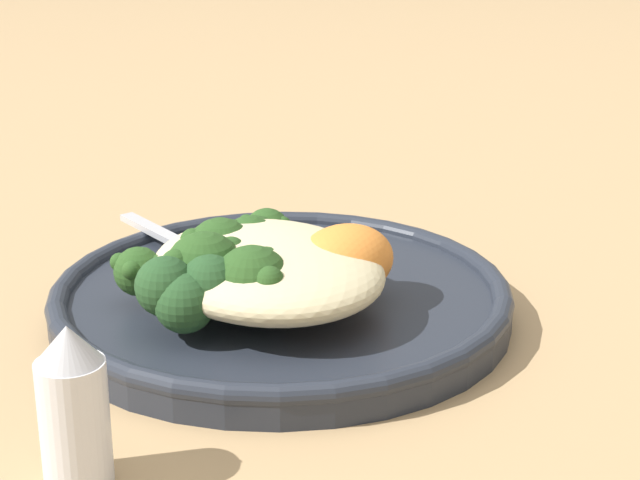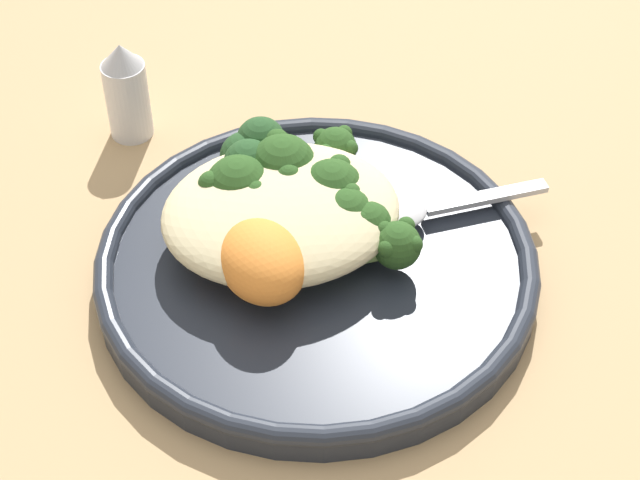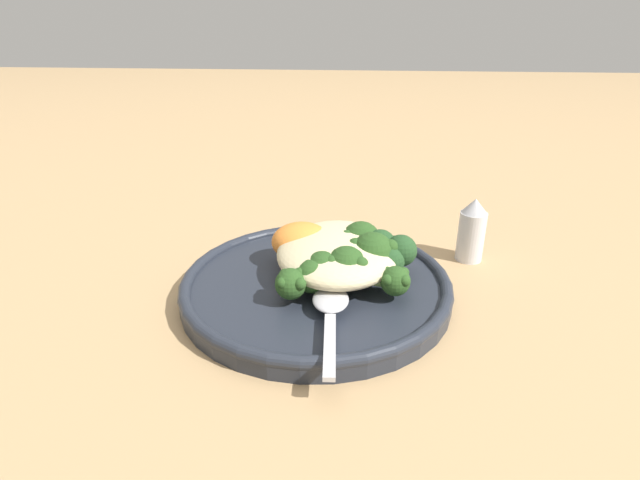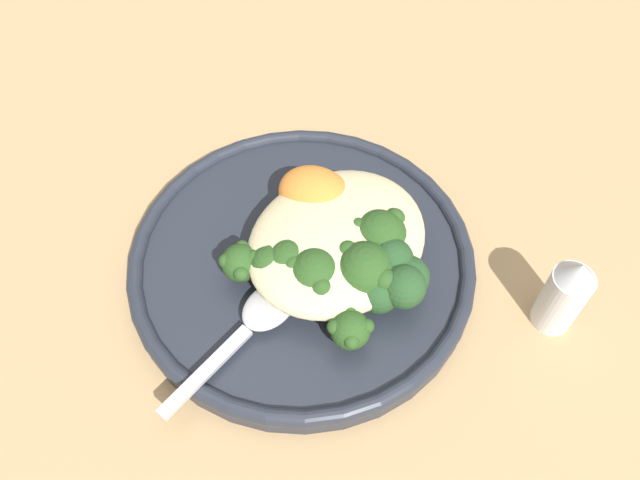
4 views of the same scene
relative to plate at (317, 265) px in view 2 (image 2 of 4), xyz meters
The scene contains 15 objects.
ground_plane 0.03m from the plate, 132.46° to the right, with size 4.00×4.00×0.00m, color tan.
plate is the anchor object (origin of this frame).
quinoa_mound 0.04m from the plate, 136.96° to the left, with size 0.14×0.12×0.03m, color beige.
broccoli_stalk_0 0.04m from the plate, 26.93° to the right, with size 0.10×0.03×0.03m.
broccoli_stalk_1 0.03m from the plate, 14.41° to the right, with size 0.09×0.03×0.03m.
broccoli_stalk_2 0.03m from the plate, 24.26° to the left, with size 0.08×0.05×0.03m.
broccoli_stalk_3 0.04m from the plate, 67.08° to the left, with size 0.07×0.07×0.04m.
broccoli_stalk_4 0.05m from the plate, 76.38° to the left, with size 0.08×0.10×0.03m.
broccoli_stalk_5 0.06m from the plate, 102.64° to the left, with size 0.05×0.12×0.04m.
broccoli_stalk_6 0.06m from the plate, 134.81° to the left, with size 0.05×0.08×0.04m.
sweet_potato_chunk_0 0.05m from the plate, 158.18° to the right, with size 0.06×0.05×0.04m, color orange.
sweet_potato_chunk_1 0.05m from the plate, 162.92° to the left, with size 0.07×0.06×0.03m, color orange.
kale_tuft 0.08m from the plate, 104.48° to the left, with size 0.05×0.06×0.04m.
spoon 0.07m from the plate, 16.39° to the left, with size 0.12×0.03×0.01m.
salt_shaker 0.19m from the plate, 119.57° to the left, with size 0.03×0.03×0.07m.
Camera 2 is at (-0.08, -0.40, 0.46)m, focal length 60.00 mm.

